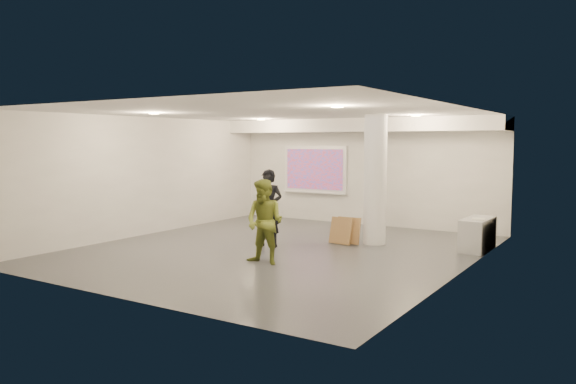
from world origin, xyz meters
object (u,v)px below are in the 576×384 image
Objects in this scene: column at (375,180)px; man at (265,222)px; credenza at (477,234)px; projection_screen at (315,170)px; woman at (269,208)px.

column is 3.34m from man.
projection_screen is at bearing 159.67° from credenza.
credenza is 0.69× the size of woman.
woman reaches higher than man.
column reaches higher than woman.
woman is (-4.11, -2.08, 0.52)m from credenza.
column is 2.55m from credenza.
man is at bearing -69.12° from woman.
projection_screen reaches higher than woman.
man is (0.95, -1.54, -0.05)m from woman.
woman reaches higher than credenza.
woman is 1.06× the size of man.
projection_screen is 1.27× the size of man.
credenza is 4.64m from woman.
woman is (-1.89, -1.59, -0.62)m from column.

